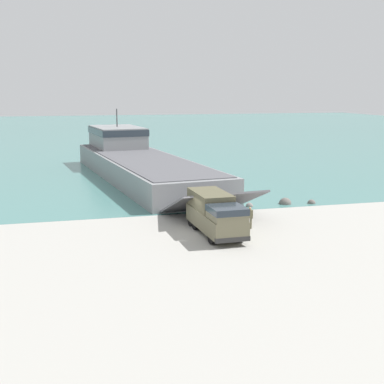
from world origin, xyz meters
TOP-DOWN VIEW (x-y plane):
  - ground_plane at (0.00, 0.00)m, footprint 240.00×240.00m
  - water_surface at (0.00, 96.01)m, footprint 240.00×180.00m
  - landing_craft at (-0.32, 26.79)m, footprint 12.30×41.53m
  - military_truck at (0.96, -0.82)m, footprint 2.57×7.20m
  - soldier_on_ramp at (3.90, 0.07)m, footprint 0.49×0.36m
  - cargo_crate at (2.06, -1.68)m, footprint 0.97×1.12m
  - shoreline_rock_a at (6.63, 7.28)m, footprint 0.67×0.67m
  - shoreline_rock_b at (12.55, 7.07)m, footprint 0.73×0.73m
  - shoreline_rock_c at (10.15, 7.49)m, footprint 1.13×1.13m

SIDE VIEW (x-z plane):
  - ground_plane at x=0.00m, z-range 0.00..0.00m
  - shoreline_rock_a at x=6.63m, z-range -0.34..0.34m
  - shoreline_rock_b at x=12.55m, z-range -0.37..0.37m
  - shoreline_rock_c at x=10.15m, z-range -0.56..0.56m
  - water_surface at x=0.00m, z-range 0.00..0.01m
  - cargo_crate at x=2.06m, z-range 0.00..0.86m
  - soldier_on_ramp at x=3.90m, z-range 0.12..1.76m
  - military_truck at x=0.96m, z-range 0.10..2.97m
  - landing_craft at x=-0.32m, z-range -1.95..5.72m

